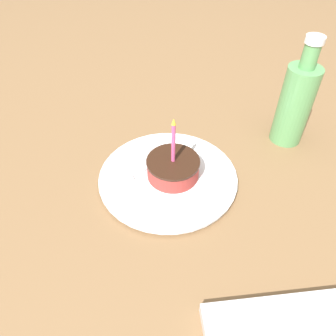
{
  "coord_description": "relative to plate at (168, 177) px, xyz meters",
  "views": [
    {
      "loc": [
        -0.02,
        -0.4,
        0.43
      ],
      "look_at": [
        0.02,
        0.02,
        0.03
      ],
      "focal_mm": 35.0,
      "sensor_mm": 36.0,
      "label": 1
    }
  ],
  "objects": [
    {
      "name": "ground_plane",
      "position": [
        -0.02,
        -0.02,
        -0.03
      ],
      "size": [
        2.4,
        2.4,
        0.04
      ],
      "color": "brown",
      "rests_on": "ground"
    },
    {
      "name": "plate",
      "position": [
        0.0,
        0.0,
        0.0
      ],
      "size": [
        0.25,
        0.25,
        0.01
      ],
      "color": "silver",
      "rests_on": "ground_plane"
    },
    {
      "name": "fork",
      "position": [
        -0.04,
        0.02,
        0.01
      ],
      "size": [
        0.16,
        0.1,
        0.0
      ],
      "color": "silver",
      "rests_on": "plate"
    },
    {
      "name": "bottle",
      "position": [
        0.26,
        0.09,
        0.08
      ],
      "size": [
        0.06,
        0.06,
        0.22
      ],
      "color": "#599959",
      "rests_on": "ground_plane"
    },
    {
      "name": "cake_slice",
      "position": [
        0.01,
        -0.0,
        0.02
      ],
      "size": [
        0.09,
        0.09,
        0.12
      ],
      "color": "#99332D",
      "rests_on": "plate"
    }
  ]
}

